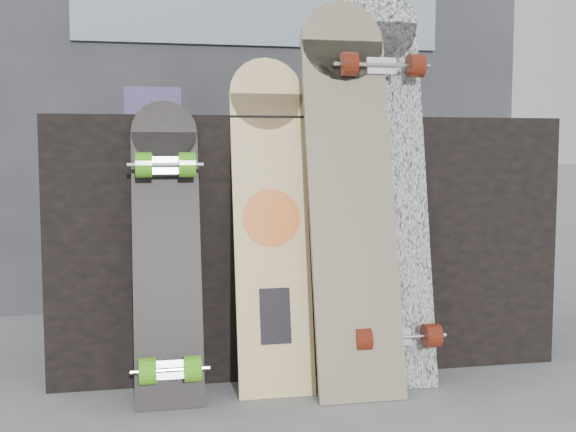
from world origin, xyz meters
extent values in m
plane|color=slate|center=(0.00, 0.00, 0.00)|extent=(60.00, 60.00, 0.00)
cube|color=black|center=(0.00, 0.50, 0.40)|extent=(1.60, 0.60, 0.80)
cube|color=#323237|center=(0.00, 1.35, 1.10)|extent=(2.40, 0.20, 2.20)
cube|color=navy|center=(0.00, 1.24, 1.30)|extent=(1.60, 0.02, 0.30)
cube|color=#3B3165|center=(-0.48, 0.52, 0.85)|extent=(0.18, 0.12, 0.10)
cube|color=#3B3165|center=(0.29, 0.43, 0.86)|extent=(0.14, 0.14, 0.12)
cube|color=#D1B78C|center=(0.03, 0.58, 0.83)|extent=(0.22, 0.10, 0.06)
cube|color=beige|center=(-0.15, 0.13, 0.43)|extent=(0.22, 0.20, 0.87)
cylinder|color=beige|center=(-0.15, 0.22, 0.86)|extent=(0.22, 0.06, 0.22)
cylinder|color=#EA5C0E|center=(-0.15, 0.14, 0.50)|extent=(0.17, 0.04, 0.16)
cube|color=black|center=(-0.15, 0.08, 0.23)|extent=(0.09, 0.04, 0.16)
cube|color=#C7B387|center=(0.08, 0.08, 0.51)|extent=(0.25, 0.27, 1.03)
cylinder|color=#C7B387|center=(0.08, 0.21, 1.02)|extent=(0.25, 0.08, 0.25)
cube|color=white|center=(0.19, 0.15, 0.55)|extent=(0.28, 0.24, 1.09)
cylinder|color=white|center=(0.19, 0.26, 1.09)|extent=(0.28, 0.07, 0.28)
cube|color=silver|center=(0.19, 0.02, 0.16)|extent=(0.09, 0.04, 0.05)
cylinder|color=#5F1B0D|center=(0.09, 0.00, 0.17)|extent=(0.05, 0.07, 0.07)
cylinder|color=#5F1B0D|center=(0.29, 0.00, 0.17)|extent=(0.05, 0.07, 0.07)
cube|color=silver|center=(0.19, 0.18, 0.95)|extent=(0.09, 0.04, 0.05)
cylinder|color=#5F1B0D|center=(0.09, 0.16, 0.95)|extent=(0.05, 0.07, 0.07)
cylinder|color=#5F1B0D|center=(0.29, 0.16, 0.95)|extent=(0.05, 0.07, 0.07)
cube|color=black|center=(-0.45, 0.10, 0.37)|extent=(0.19, 0.20, 0.75)
cylinder|color=black|center=(-0.45, 0.19, 0.75)|extent=(0.19, 0.06, 0.19)
cube|color=silver|center=(-0.45, -0.01, 0.11)|extent=(0.09, 0.04, 0.06)
cylinder|color=#54BD1A|center=(-0.51, -0.03, 0.12)|extent=(0.04, 0.07, 0.07)
cylinder|color=#54BD1A|center=(-0.39, -0.03, 0.12)|extent=(0.05, 0.07, 0.07)
cube|color=silver|center=(-0.45, 0.12, 0.65)|extent=(0.09, 0.04, 0.06)
cylinder|color=#54BD1A|center=(-0.51, 0.11, 0.66)|extent=(0.04, 0.07, 0.07)
cylinder|color=#54BD1A|center=(-0.39, 0.11, 0.66)|extent=(0.05, 0.07, 0.07)
camera|label=1|loc=(-0.51, -1.91, 0.70)|focal=45.00mm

